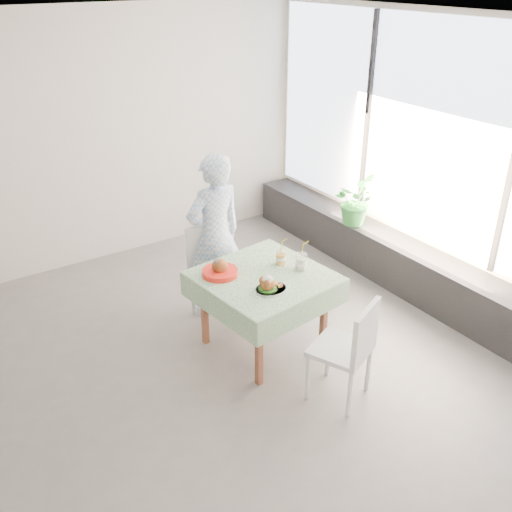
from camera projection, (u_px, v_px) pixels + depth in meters
floor at (170, 378)px, 4.86m from camera, size 6.00×6.00×0.00m
ceiling at (139, 25)px, 3.58m from camera, size 6.00×6.00×0.00m
wall_back at (57, 147)px, 6.07m from camera, size 6.00×0.02×2.80m
wall_front at (412, 436)px, 2.37m from camera, size 6.00×0.02×2.80m
wall_right at (432, 159)px, 5.70m from camera, size 0.02×5.00×2.80m
window_pane at (433, 135)px, 5.57m from camera, size 0.01×4.80×2.18m
window_ledge at (404, 266)px, 6.12m from camera, size 0.40×4.80×0.50m
cafe_table at (264, 303)px, 5.06m from camera, size 1.15×1.15×0.74m
chair_far at (216, 292)px, 5.56m from camera, size 0.50×0.50×0.93m
chair_near at (341, 368)px, 4.54m from camera, size 0.56×0.56×0.90m
diner at (215, 236)px, 5.46m from camera, size 0.62×0.43×1.64m
main_dish at (269, 286)px, 4.68m from camera, size 0.28×0.28×0.14m
juice_cup_orange at (281, 257)px, 5.09m from camera, size 0.10×0.10×0.27m
juice_cup_lemonade at (301, 262)px, 5.00m from camera, size 0.11×0.11×0.30m
second_dish at (220, 270)px, 4.92m from camera, size 0.31×0.31×0.15m
potted_plant at (354, 201)px, 6.39m from camera, size 0.65×0.64×0.54m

